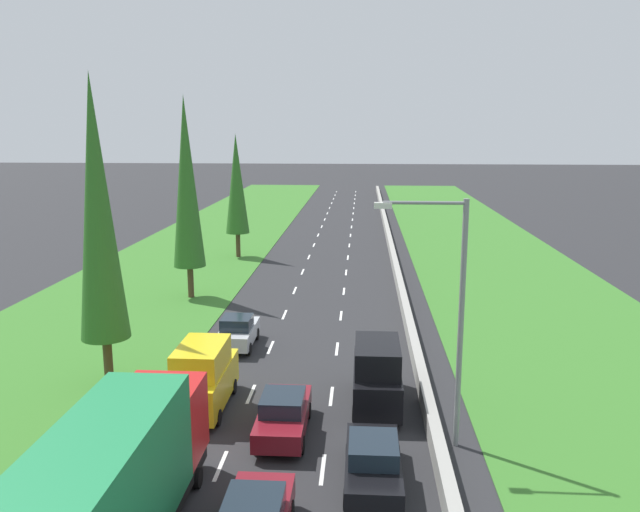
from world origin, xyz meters
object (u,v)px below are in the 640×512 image
black_van_right_lane (377,374)px  poplar_tree_second (98,210)px  yellow_van_left_lane (203,377)px  black_sedan_right_lane (373,462)px  street_light_mast (452,306)px  silver_hatchback_left_lane (238,332)px  poplar_tree_third (187,183)px  poplar_tree_fourth (237,184)px  maroon_sedan_centre_lane_third (283,414)px  green_box_truck_left_lane (119,484)px

black_van_right_lane → poplar_tree_second: (-11.98, 1.56, 6.50)m
yellow_van_left_lane → black_sedan_right_lane: 8.65m
black_sedan_right_lane → street_light_mast: street_light_mast is taller
poplar_tree_second → street_light_mast: size_ratio=1.52×
yellow_van_left_lane → poplar_tree_second: (-4.92, 2.29, 6.50)m
silver_hatchback_left_lane → black_sedan_right_lane: bearing=-61.8°
yellow_van_left_lane → black_sedan_right_lane: bearing=-37.8°
black_sedan_right_lane → silver_hatchback_left_lane: size_ratio=1.15×
poplar_tree_third → poplar_tree_fourth: 14.01m
maroon_sedan_centre_lane_third → poplar_tree_third: 22.24m
street_light_mast → yellow_van_left_lane: bearing=165.8°
yellow_van_left_lane → street_light_mast: (9.53, -2.40, 3.83)m
yellow_van_left_lane → street_light_mast: bearing=-14.2°
yellow_van_left_lane → maroon_sedan_centre_lane_third: yellow_van_left_lane is taller
green_box_truck_left_lane → poplar_tree_fourth: bearing=96.7°
maroon_sedan_centre_lane_third → street_light_mast: (6.01, -0.41, 4.42)m
silver_hatchback_left_lane → poplar_tree_third: (-5.13, 9.69, 6.97)m
black_sedan_right_lane → poplar_tree_second: poplar_tree_second is taller
poplar_tree_fourth → maroon_sedan_centre_lane_third: bearing=-76.2°
green_box_truck_left_lane → street_light_mast: (9.44, 6.85, 3.05)m
poplar_tree_third → silver_hatchback_left_lane: bearing=-62.1°
yellow_van_left_lane → street_light_mast: size_ratio=0.54×
green_box_truck_left_lane → black_van_right_lane: (6.98, 9.97, -0.78)m
yellow_van_left_lane → poplar_tree_second: size_ratio=0.36×
black_van_right_lane → street_light_mast: bearing=-51.7°
black_sedan_right_lane → black_van_right_lane: black_van_right_lane is taller
yellow_van_left_lane → street_light_mast: 10.54m
green_box_truck_left_lane → poplar_tree_second: 13.81m
black_sedan_right_lane → black_van_right_lane: 6.05m
poplar_tree_second → poplar_tree_third: bearing=91.1°
black_van_right_lane → poplar_tree_third: size_ratio=0.36×
silver_hatchback_left_lane → street_light_mast: street_light_mast is taller
poplar_tree_fourth → street_light_mast: 36.47m
poplar_tree_third → poplar_tree_second: bearing=-88.9°
green_box_truck_left_lane → black_sedan_right_lane: 7.94m
poplar_tree_second → silver_hatchback_left_lane: bearing=47.3°
green_box_truck_left_lane → black_van_right_lane: 12.20m
yellow_van_left_lane → silver_hatchback_left_lane: 7.57m
green_box_truck_left_lane → black_van_right_lane: green_box_truck_left_lane is taller
green_box_truck_left_lane → poplar_tree_second: bearing=113.4°
poplar_tree_third → poplar_tree_fourth: poplar_tree_third is taller
street_light_mast → green_box_truck_left_lane: bearing=-144.0°
silver_hatchback_left_lane → poplar_tree_second: poplar_tree_second is taller
silver_hatchback_left_lane → maroon_sedan_centre_lane_third: silver_hatchback_left_lane is taller
green_box_truck_left_lane → maroon_sedan_centre_lane_third: bearing=64.7°
yellow_van_left_lane → silver_hatchback_left_lane: size_ratio=1.26×
maroon_sedan_centre_lane_third → street_light_mast: bearing=-3.9°
poplar_tree_second → black_sedan_right_lane: bearing=-32.8°
green_box_truck_left_lane → black_van_right_lane: bearing=55.0°
black_sedan_right_lane → silver_hatchback_left_lane: (-6.89, 12.84, 0.02)m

